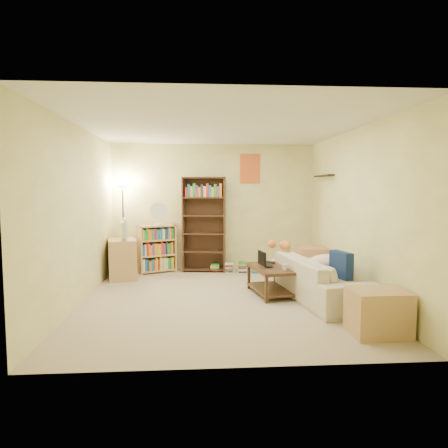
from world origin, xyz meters
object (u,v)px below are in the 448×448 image
at_px(tabby_cat, 283,245).
at_px(side_table, 312,263).
at_px(desk_fan, 159,213).
at_px(floor_lamp, 123,202).
at_px(tall_bookshelf, 204,222).
at_px(sofa, 319,278).
at_px(tv_stand, 122,259).
at_px(television, 121,229).
at_px(laptop, 270,265).
at_px(coffee_table, 271,277).
at_px(mug, 285,267).
at_px(short_bookshelf, 157,249).
at_px(end_cabinet, 378,312).

bearing_deg(tabby_cat, side_table, 39.96).
distance_m(desk_fan, side_table, 3.01).
relative_size(desk_fan, floor_lamp, 0.26).
bearing_deg(desk_fan, tall_bookshelf, 4.76).
distance_m(sofa, tv_stand, 3.52).
relative_size(tabby_cat, television, 0.75).
bearing_deg(laptop, coffee_table, 176.24).
bearing_deg(sofa, tv_stand, 55.37).
relative_size(tall_bookshelf, floor_lamp, 1.08).
distance_m(mug, short_bookshelf, 2.91).
relative_size(tall_bookshelf, end_cabinet, 3.05).
bearing_deg(coffee_table, tabby_cat, 50.83).
xyz_separation_m(tabby_cat, tv_stand, (-2.76, 0.81, -0.34)).
relative_size(tv_stand, end_cabinet, 1.17).
bearing_deg(mug, side_table, 58.86).
bearing_deg(short_bookshelf, tall_bookshelf, -22.81).
distance_m(coffee_table, mug, 0.36).
bearing_deg(end_cabinet, laptop, 115.48).
bearing_deg(desk_fan, tv_stand, -144.22).
relative_size(short_bookshelf, desk_fan, 2.07).
height_order(tall_bookshelf, floor_lamp, tall_bookshelf).
xyz_separation_m(sofa, mug, (-0.51, 0.01, 0.17)).
distance_m(sofa, short_bookshelf, 3.30).
height_order(tabby_cat, television, television).
xyz_separation_m(tabby_cat, laptop, (-0.28, -0.42, -0.25)).
bearing_deg(laptop, sofa, -121.64).
relative_size(mug, short_bookshelf, 0.12).
distance_m(sofa, desk_fan, 3.34).
bearing_deg(side_table, laptop, -134.04).
xyz_separation_m(tabby_cat, desk_fan, (-2.14, 1.26, 0.46)).
relative_size(desk_fan, end_cabinet, 0.73).
xyz_separation_m(laptop, television, (-2.48, 1.23, 0.46)).
xyz_separation_m(desk_fan, side_table, (2.79, -0.71, -0.87)).
bearing_deg(television, desk_fan, -67.52).
xyz_separation_m(sofa, floor_lamp, (-3.21, 2.09, 1.06)).
distance_m(sofa, side_table, 1.34).
height_order(desk_fan, floor_lamp, floor_lamp).
distance_m(television, end_cabinet, 4.58).
bearing_deg(tall_bookshelf, television, -152.94).
bearing_deg(mug, desk_fan, 134.93).
height_order(tv_stand, desk_fan, desk_fan).
bearing_deg(coffee_table, television, 142.75).
distance_m(sofa, coffee_table, 0.71).
bearing_deg(floor_lamp, tall_bookshelf, 0.00).
xyz_separation_m(tabby_cat, tall_bookshelf, (-1.27, 1.33, 0.28)).
height_order(short_bookshelf, end_cabinet, short_bookshelf).
bearing_deg(television, side_table, -107.67).
bearing_deg(tall_bookshelf, sofa, -43.99).
xyz_separation_m(laptop, side_table, (0.94, 0.97, -0.15)).
distance_m(laptop, mug, 0.37).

